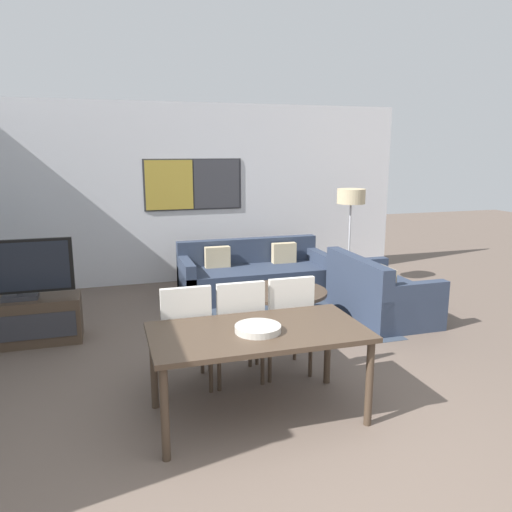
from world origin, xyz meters
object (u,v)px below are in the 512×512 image
object	(u,v)px
fruit_bowl	(258,328)
floor_lamp	(351,202)
sofa_main	(253,276)
dining_chair_left	(185,332)
coffee_table	(284,298)
television	(18,270)
dining_chair_right	(286,320)
tv_console	(23,322)
sofa_side	(377,296)
dining_chair_centre	(237,326)
dining_table	(258,339)

from	to	relation	value
fruit_bowl	floor_lamp	xyz separation A→B (m)	(2.48, 3.30, 0.56)
sofa_main	dining_chair_left	size ratio (longest dim) A/B	2.20
coffee_table	television	bearing A→B (deg)	176.10
dining_chair_right	fruit_bowl	world-z (taller)	dining_chair_right
tv_console	fruit_bowl	xyz separation A→B (m)	(1.99, -2.25, 0.51)
television	sofa_side	size ratio (longest dim) A/B	0.78
sofa_side	floor_lamp	xyz separation A→B (m)	(0.30, 1.36, 1.05)
sofa_main	dining_chair_centre	distance (m)	2.86
tv_console	television	size ratio (longest dim) A/B	1.08
tv_console	floor_lamp	size ratio (longest dim) A/B	0.80
dining_chair_centre	dining_chair_right	world-z (taller)	same
sofa_side	fruit_bowl	xyz separation A→B (m)	(-2.18, -1.94, 0.49)
sofa_side	floor_lamp	distance (m)	1.74
television	coffee_table	xyz separation A→B (m)	(2.96, -0.20, -0.52)
tv_console	dining_chair_left	distance (m)	2.23
television	dining_chair_left	distance (m)	2.23
tv_console	dining_chair_centre	world-z (taller)	dining_chair_centre
dining_chair_left	dining_chair_right	bearing A→B (deg)	2.07
tv_console	dining_table	size ratio (longest dim) A/B	0.73
dining_chair_right	floor_lamp	bearing A→B (deg)	52.72
television	tv_console	bearing A→B (deg)	-90.00
sofa_main	floor_lamp	bearing A→B (deg)	-1.91
dining_table	dining_chair_centre	size ratio (longest dim) A/B	1.71
tv_console	dining_table	world-z (taller)	dining_table
sofa_main	fruit_bowl	bearing A→B (deg)	-106.01
dining_chair_right	fruit_bowl	distance (m)	0.88
sofa_main	dining_table	distance (m)	3.46
fruit_bowl	dining_chair_left	bearing A→B (deg)	125.12
dining_table	television	bearing A→B (deg)	132.33
tv_console	dining_chair_left	size ratio (longest dim) A/B	1.25
television	sofa_main	xyz separation A→B (m)	(2.96, 1.10, -0.56)
coffee_table	dining_chair_right	size ratio (longest dim) A/B	1.08
dining_chair_centre	dining_chair_right	xyz separation A→B (m)	(0.48, 0.02, 0.00)
television	dining_chair_right	xyz separation A→B (m)	(2.48, -1.56, -0.29)
tv_console	television	bearing A→B (deg)	90.00
fruit_bowl	floor_lamp	world-z (taller)	floor_lamp
tv_console	television	xyz separation A→B (m)	(-0.00, 0.00, 0.58)
tv_console	dining_chair_right	xyz separation A→B (m)	(2.48, -1.55, 0.29)
sofa_side	tv_console	bearing A→B (deg)	85.84
dining_chair_left	coffee_table	bearing A→B (deg)	44.27
television	dining_chair_left	size ratio (longest dim) A/B	1.16
sofa_main	coffee_table	size ratio (longest dim) A/B	2.04
coffee_table	dining_chair_centre	distance (m)	1.69
tv_console	coffee_table	size ratio (longest dim) A/B	1.16
floor_lamp	tv_console	bearing A→B (deg)	-166.73
dining_table	floor_lamp	size ratio (longest dim) A/B	1.10
floor_lamp	dining_chair_right	bearing A→B (deg)	-127.28
dining_chair_left	dining_chair_right	size ratio (longest dim) A/B	1.00
dining_table	dining_chair_right	bearing A→B (deg)	53.71
tv_console	coffee_table	world-z (taller)	tv_console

